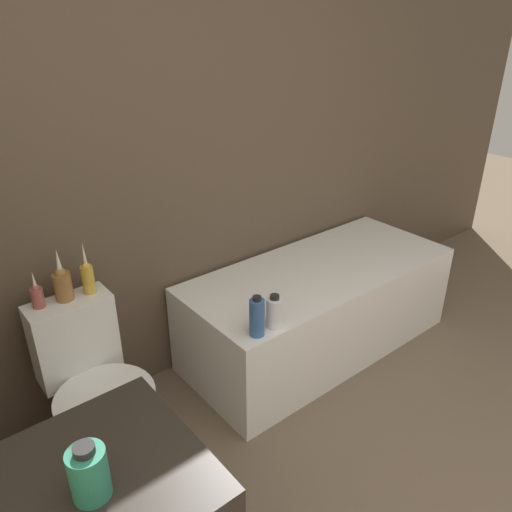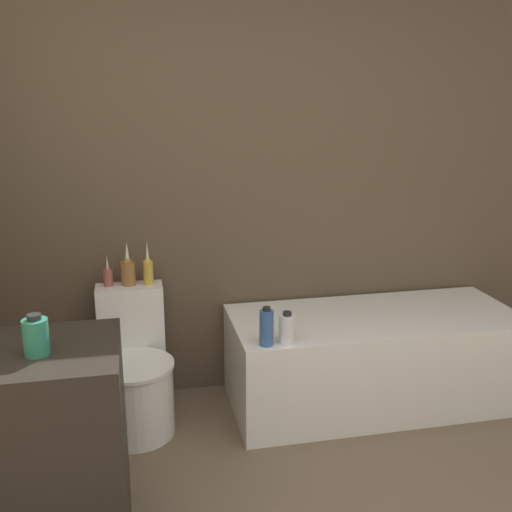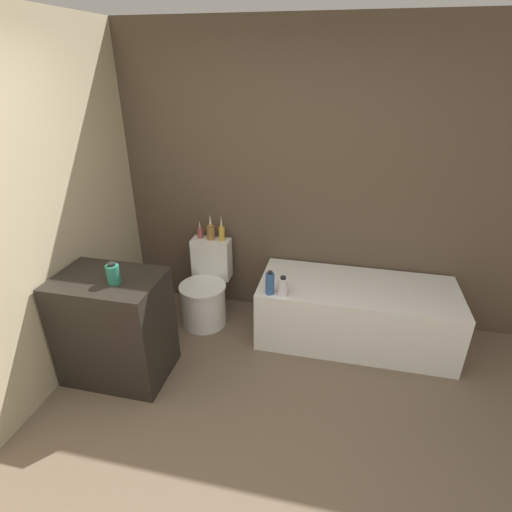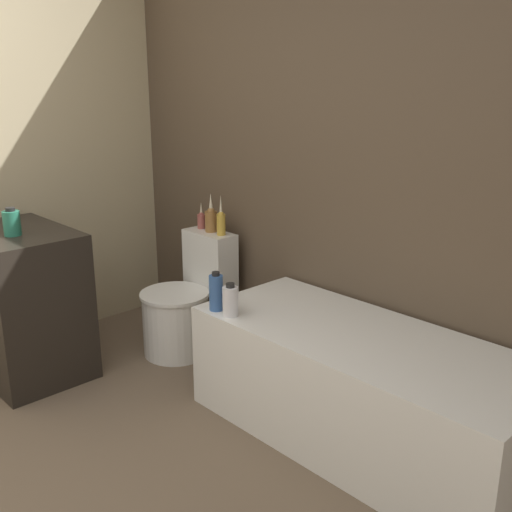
# 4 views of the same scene
# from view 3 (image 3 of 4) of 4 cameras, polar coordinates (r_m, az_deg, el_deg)

# --- Properties ---
(wall_back_tiled) EXTENTS (6.40, 0.06, 2.60)m
(wall_back_tiled) POSITION_cam_3_polar(r_m,az_deg,el_deg) (3.62, 4.86, 10.52)
(wall_back_tiled) COLOR brown
(wall_back_tiled) RESTS_ON ground_plane
(wall_left_painted) EXTENTS (0.06, 6.40, 2.60)m
(wall_left_painted) POSITION_cam_3_polar(r_m,az_deg,el_deg) (3.07, -30.08, 4.13)
(wall_left_painted) COLOR tan
(wall_left_painted) RESTS_ON ground_plane
(bathtub) EXTENTS (1.67, 0.71, 0.55)m
(bathtub) POSITION_cam_3_polar(r_m,az_deg,el_deg) (3.65, 13.97, -7.83)
(bathtub) COLOR white
(bathtub) RESTS_ON ground
(toilet) EXTENTS (0.43, 0.59, 0.75)m
(toilet) POSITION_cam_3_polar(r_m,az_deg,el_deg) (3.83, -7.19, -5.14)
(toilet) COLOR white
(toilet) RESTS_ON ground
(vanity_counter) EXTENTS (0.78, 0.54, 0.86)m
(vanity_counter) POSITION_cam_3_polar(r_m,az_deg,el_deg) (3.29, -19.47, -9.56)
(vanity_counter) COLOR black
(vanity_counter) RESTS_ON ground
(soap_bottle_glass) EXTENTS (0.09, 0.09, 0.16)m
(soap_bottle_glass) POSITION_cam_3_polar(r_m,az_deg,el_deg) (2.95, -19.73, -2.40)
(soap_bottle_glass) COLOR #267259
(soap_bottle_glass) RESTS_ON vanity_counter
(vase_gold) EXTENTS (0.05, 0.05, 0.17)m
(vase_gold) POSITION_cam_3_polar(r_m,az_deg,el_deg) (3.83, -7.99, 3.44)
(vase_gold) COLOR #994C47
(vase_gold) RESTS_ON toilet
(vase_silver) EXTENTS (0.08, 0.08, 0.25)m
(vase_silver) POSITION_cam_3_polar(r_m,az_deg,el_deg) (3.78, -6.48, 3.61)
(vase_silver) COLOR olive
(vase_silver) RESTS_ON toilet
(vase_bronze) EXTENTS (0.06, 0.06, 0.25)m
(vase_bronze) POSITION_cam_3_polar(r_m,az_deg,el_deg) (3.74, -4.93, 3.41)
(vase_bronze) COLOR gold
(vase_bronze) RESTS_ON toilet
(shampoo_bottle_tall) EXTENTS (0.07, 0.07, 0.20)m
(shampoo_bottle_tall) POSITION_cam_3_polar(r_m,az_deg,el_deg) (3.25, 1.99, -3.92)
(shampoo_bottle_tall) COLOR #335999
(shampoo_bottle_tall) RESTS_ON bathtub
(shampoo_bottle_short) EXTENTS (0.08, 0.08, 0.17)m
(shampoo_bottle_short) POSITION_cam_3_polar(r_m,az_deg,el_deg) (3.24, 3.87, -4.36)
(shampoo_bottle_short) COLOR silver
(shampoo_bottle_short) RESTS_ON bathtub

